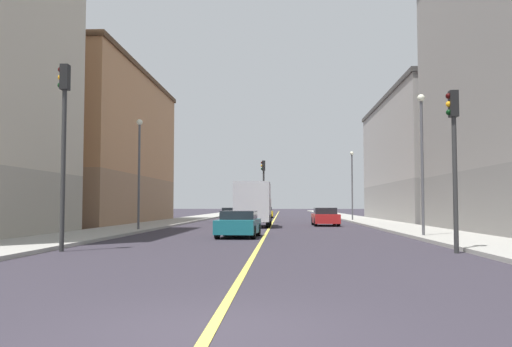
% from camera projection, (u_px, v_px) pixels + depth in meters
% --- Properties ---
extents(ground_plane, '(400.00, 400.00, 0.00)m').
position_uv_depth(ground_plane, '(211.00, 331.00, 6.96)').
color(ground_plane, '#2F2A34').
rests_on(ground_plane, ground).
extents(sidewalk_left, '(3.87, 168.00, 0.15)m').
position_uv_depth(sidewalk_left, '(362.00, 220.00, 55.37)').
color(sidewalk_left, '#9E9B93').
rests_on(sidewalk_left, ground).
extents(sidewalk_right, '(3.87, 168.00, 0.15)m').
position_uv_depth(sidewalk_right, '(187.00, 220.00, 56.27)').
color(sidewalk_right, '#9E9B93').
rests_on(sidewalk_right, ground).
extents(lane_center_stripe, '(0.16, 154.00, 0.01)m').
position_uv_depth(lane_center_stripe, '(274.00, 220.00, 55.82)').
color(lane_center_stripe, '#E5D14C').
rests_on(lane_center_stripe, ground).
extents(building_left_mid, '(8.59, 26.00, 12.31)m').
position_uv_depth(building_left_mid, '(425.00, 159.00, 53.98)').
color(building_left_mid, gray).
rests_on(building_left_mid, ground).
extents(building_right_midblock, '(8.59, 24.12, 13.25)m').
position_uv_depth(building_right_midblock, '(100.00, 148.00, 47.54)').
color(building_right_midblock, '#8F6B4F').
rests_on(building_right_midblock, ground).
extents(traffic_light_left_near, '(0.40, 0.32, 5.50)m').
position_uv_depth(traffic_light_left_near, '(454.00, 146.00, 18.23)').
color(traffic_light_left_near, '#2D2D2D').
rests_on(traffic_light_left_near, ground).
extents(traffic_light_right_near, '(0.40, 0.32, 6.57)m').
position_uv_depth(traffic_light_right_near, '(63.00, 131.00, 18.94)').
color(traffic_light_right_near, '#2D2D2D').
rests_on(traffic_light_right_near, ground).
extents(traffic_light_median_far, '(0.40, 0.32, 5.57)m').
position_uv_depth(traffic_light_median_far, '(263.00, 182.00, 48.23)').
color(traffic_light_median_far, '#2D2D2D').
rests_on(traffic_light_median_far, ground).
extents(street_lamp_left_near, '(0.36, 0.36, 6.89)m').
position_uv_depth(street_lamp_left_near, '(422.00, 149.00, 26.34)').
color(street_lamp_left_near, '#4C4C51').
rests_on(street_lamp_left_near, ground).
extents(street_lamp_right_near, '(0.36, 0.36, 6.66)m').
position_uv_depth(street_lamp_right_near, '(139.00, 162.00, 32.61)').
color(street_lamp_right_near, '#4C4C51').
rests_on(street_lamp_right_near, ground).
extents(street_lamp_left_far, '(0.36, 0.36, 6.71)m').
position_uv_depth(street_lamp_left_far, '(352.00, 178.00, 52.92)').
color(street_lamp_left_far, '#4C4C51').
rests_on(street_lamp_left_far, ground).
extents(car_yellow, '(2.09, 4.55, 1.36)m').
position_uv_depth(car_yellow, '(265.00, 213.00, 66.87)').
color(car_yellow, gold).
rests_on(car_yellow, ground).
extents(car_teal, '(2.08, 4.25, 1.32)m').
position_uv_depth(car_teal, '(239.00, 224.00, 26.93)').
color(car_teal, '#196670').
rests_on(car_teal, ground).
extents(car_red, '(1.97, 4.53, 1.39)m').
position_uv_depth(car_red, '(325.00, 217.00, 41.62)').
color(car_red, red).
rests_on(car_red, ground).
extents(car_black, '(1.96, 4.21, 1.34)m').
position_uv_depth(car_black, '(231.00, 215.00, 51.53)').
color(car_black, black).
rests_on(car_black, ground).
extents(box_truck, '(2.55, 6.86, 3.21)m').
position_uv_depth(box_truck, '(253.00, 204.00, 39.32)').
color(box_truck, beige).
rests_on(box_truck, ground).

